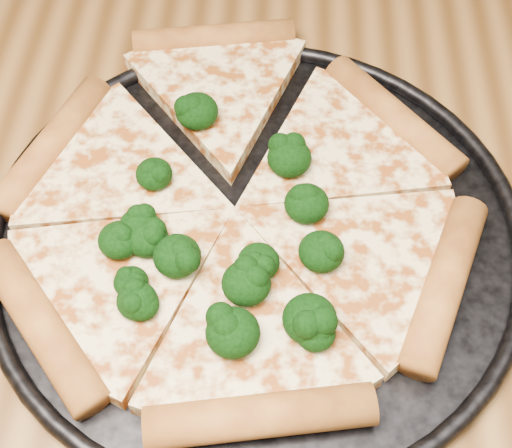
{
  "coord_description": "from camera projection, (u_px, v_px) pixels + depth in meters",
  "views": [
    {
      "loc": [
        0.1,
        -0.29,
        1.22
      ],
      "look_at": [
        0.08,
        0.03,
        0.77
      ],
      "focal_mm": 51.06,
      "sensor_mm": 36.0,
      "label": 1
    }
  ],
  "objects": [
    {
      "name": "broccoli_florets",
      "position": [
        223.0,
        243.0,
        0.52
      ],
      "size": [
        0.18,
        0.24,
        0.03
      ],
      "color": "black",
      "rests_on": "pizza"
    },
    {
      "name": "dining_table",
      "position": [
        157.0,
        316.0,
        0.63
      ],
      "size": [
        1.2,
        0.9,
        0.75
      ],
      "color": "brown",
      "rests_on": "ground"
    },
    {
      "name": "pizza",
      "position": [
        234.0,
        204.0,
        0.56
      ],
      "size": [
        0.39,
        0.41,
        0.03
      ],
      "rotation": [
        0.0,
        0.0,
        0.16
      ],
      "color": "#FFE59C",
      "rests_on": "pizza_pan"
    },
    {
      "name": "pizza_pan",
      "position": [
        256.0,
        230.0,
        0.56
      ],
      "size": [
        0.42,
        0.42,
        0.02
      ],
      "color": "black",
      "rests_on": "dining_table"
    }
  ]
}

